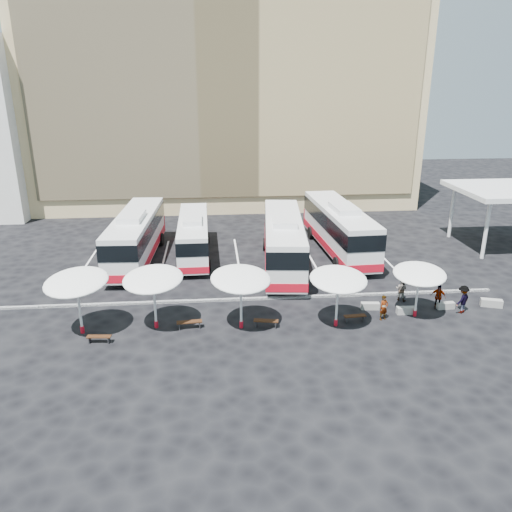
{
  "coord_description": "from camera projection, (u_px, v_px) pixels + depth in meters",
  "views": [
    {
      "loc": [
        -1.96,
        -29.73,
        13.8
      ],
      "look_at": [
        1.0,
        3.0,
        2.2
      ],
      "focal_mm": 35.0,
      "sensor_mm": 36.0,
      "label": 1
    }
  ],
  "objects": [
    {
      "name": "sunshade_1",
      "position": [
        153.0,
        279.0,
        28.46
      ],
      "size": [
        4.14,
        4.18,
        3.62
      ],
      "rotation": [
        0.0,
        0.0,
        -0.23
      ],
      "color": "silver",
      "rests_on": "ground"
    },
    {
      "name": "wood_bench_1",
      "position": [
        189.0,
        323.0,
        29.26
      ],
      "size": [
        1.51,
        0.53,
        0.45
      ],
      "rotation": [
        0.0,
        0.0,
        0.09
      ],
      "color": "black",
      "rests_on": "ground"
    },
    {
      "name": "conc_bench_3",
      "position": [
        491.0,
        303.0,
        32.13
      ],
      "size": [
        1.38,
        0.83,
        0.49
      ],
      "primitive_type": "cube",
      "rotation": [
        0.0,
        0.0,
        -0.32
      ],
      "color": "gray",
      "rests_on": "ground"
    },
    {
      "name": "ground",
      "position": [
        245.0,
        303.0,
        32.68
      ],
      "size": [
        120.0,
        120.0,
        0.0
      ],
      "primitive_type": "plane",
      "color": "black",
      "rests_on": "ground"
    },
    {
      "name": "bay_lines",
      "position": [
        238.0,
        261.0,
        40.19
      ],
      "size": [
        24.15,
        12.0,
        0.01
      ],
      "color": "white",
      "rests_on": "ground"
    },
    {
      "name": "bus_2",
      "position": [
        283.0,
        240.0,
        38.52
      ],
      "size": [
        4.17,
        13.55,
        4.23
      ],
      "rotation": [
        0.0,
        0.0,
        -0.1
      ],
      "color": "silver",
      "rests_on": "ground"
    },
    {
      "name": "passenger_1",
      "position": [
        402.0,
        289.0,
        32.86
      ],
      "size": [
        0.97,
        0.94,
        1.57
      ],
      "primitive_type": "imported",
      "rotation": [
        0.0,
        0.0,
        2.45
      ],
      "color": "black",
      "rests_on": "ground"
    },
    {
      "name": "bus_0",
      "position": [
        136.0,
        235.0,
        39.88
      ],
      "size": [
        3.53,
        13.18,
        4.15
      ],
      "rotation": [
        0.0,
        0.0,
        -0.05
      ],
      "color": "silver",
      "rests_on": "ground"
    },
    {
      "name": "wood_bench_2",
      "position": [
        266.0,
        322.0,
        29.41
      ],
      "size": [
        1.5,
        0.65,
        0.45
      ],
      "rotation": [
        0.0,
        0.0,
        -0.19
      ],
      "color": "black",
      "rests_on": "ground"
    },
    {
      "name": "passenger_2",
      "position": [
        438.0,
        297.0,
        31.7
      ],
      "size": [
        1.02,
        0.82,
        1.62
      ],
      "primitive_type": "imported",
      "rotation": [
        0.0,
        0.0,
        -0.53
      ],
      "color": "black",
      "rests_on": "ground"
    },
    {
      "name": "sandstone_building",
      "position": [
        225.0,
        91.0,
        58.4
      ],
      "size": [
        42.0,
        18.25,
        29.6
      ],
      "color": "tan",
      "rests_on": "ground"
    },
    {
      "name": "curb_divider",
      "position": [
        244.0,
        299.0,
        33.12
      ],
      "size": [
        34.0,
        0.25,
        0.15
      ],
      "primitive_type": "cube",
      "color": "black",
      "rests_on": "ground"
    },
    {
      "name": "sunshade_4",
      "position": [
        419.0,
        274.0,
        29.98
      ],
      "size": [
        3.83,
        3.86,
        3.29
      ],
      "rotation": [
        0.0,
        0.0,
        -0.25
      ],
      "color": "silver",
      "rests_on": "ground"
    },
    {
      "name": "wood_bench_0",
      "position": [
        99.0,
        338.0,
        27.66
      ],
      "size": [
        1.37,
        0.48,
        0.41
      ],
      "rotation": [
        0.0,
        0.0,
        -0.09
      ],
      "color": "black",
      "rests_on": "ground"
    },
    {
      "name": "conc_bench_1",
      "position": [
        406.0,
        310.0,
        31.14
      ],
      "size": [
        1.22,
        0.45,
        0.45
      ],
      "primitive_type": "cube",
      "rotation": [
        0.0,
        0.0,
        -0.05
      ],
      "color": "gray",
      "rests_on": "ground"
    },
    {
      "name": "wood_bench_3",
      "position": [
        355.0,
        317.0,
        30.09
      ],
      "size": [
        1.36,
        0.45,
        0.41
      ],
      "rotation": [
        0.0,
        0.0,
        0.07
      ],
      "color": "black",
      "rests_on": "ground"
    },
    {
      "name": "bus_1",
      "position": [
        194.0,
        235.0,
        40.96
      ],
      "size": [
        2.72,
        11.17,
        3.54
      ],
      "rotation": [
        0.0,
        0.0,
        0.01
      ],
      "color": "silver",
      "rests_on": "ground"
    },
    {
      "name": "passenger_3",
      "position": [
        462.0,
        299.0,
        31.1
      ],
      "size": [
        1.34,
        1.21,
        1.81
      ],
      "primitive_type": "imported",
      "rotation": [
        0.0,
        0.0,
        3.73
      ],
      "color": "black",
      "rests_on": "ground"
    },
    {
      "name": "passenger_0",
      "position": [
        384.0,
        308.0,
        30.21
      ],
      "size": [
        0.67,
        0.55,
        1.58
      ],
      "primitive_type": "imported",
      "rotation": [
        0.0,
        0.0,
        0.35
      ],
      "color": "black",
      "rests_on": "ground"
    },
    {
      "name": "sunshade_2",
      "position": [
        241.0,
        279.0,
        28.44
      ],
      "size": [
        4.35,
        4.38,
        3.63
      ],
      "rotation": [
        0.0,
        0.0,
        0.3
      ],
      "color": "silver",
      "rests_on": "ground"
    },
    {
      "name": "conc_bench_0",
      "position": [
        370.0,
        306.0,
        31.78
      ],
      "size": [
        1.19,
        0.51,
        0.43
      ],
      "primitive_type": "cube",
      "rotation": [
        0.0,
        0.0,
        -0.11
      ],
      "color": "gray",
      "rests_on": "ground"
    },
    {
      "name": "sunshade_3",
      "position": [
        338.0,
        279.0,
        28.72
      ],
      "size": [
        3.47,
        3.51,
        3.49
      ],
      "rotation": [
        0.0,
        0.0,
        0.04
      ],
      "color": "silver",
      "rests_on": "ground"
    },
    {
      "name": "bus_3",
      "position": [
        339.0,
        227.0,
        41.83
      ],
      "size": [
        3.61,
        13.63,
        4.29
      ],
      "rotation": [
        0.0,
        0.0,
        0.05
      ],
      "color": "silver",
      "rests_on": "ground"
    },
    {
      "name": "sunshade_0",
      "position": [
        76.0,
        282.0,
        27.8
      ],
      "size": [
        4.44,
        4.47,
        3.72
      ],
      "rotation": [
        0.0,
        0.0,
        -0.29
      ],
      "color": "silver",
      "rests_on": "ground"
    },
    {
      "name": "conc_bench_2",
      "position": [
        446.0,
        306.0,
        31.85
      ],
      "size": [
        1.14,
        0.44,
        0.42
      ],
      "primitive_type": "cube",
      "rotation": [
        0.0,
        0.0,
        0.06
      ],
      "color": "gray",
      "rests_on": "ground"
    }
  ]
}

